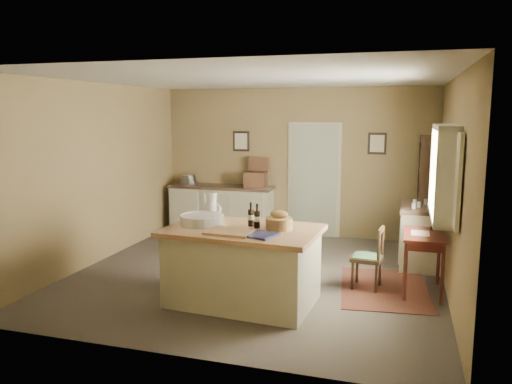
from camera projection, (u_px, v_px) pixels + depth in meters
ground at (257, 274)px, 7.02m from camera, size 5.00×5.00×0.00m
wall_back at (296, 162)px, 9.17m from camera, size 5.00×0.10×2.70m
wall_front at (177, 215)px, 4.44m from camera, size 5.00×0.10×2.70m
wall_left at (98, 173)px, 7.52m from camera, size 0.10×5.00×2.70m
wall_right at (453, 187)px, 6.10m from camera, size 0.10×5.00×2.70m
ceiling at (257, 78)px, 6.59m from camera, size 5.00×5.00×0.00m
door at (314, 179)px, 9.09m from camera, size 0.97×0.06×2.11m
framed_prints at (306, 142)px, 9.04m from camera, size 2.82×0.02×0.38m
window at (448, 173)px, 5.90m from camera, size 0.25×1.99×1.12m
work_island at (242, 263)px, 5.92m from camera, size 1.85×1.28×1.20m
sideboard at (222, 208)px, 9.40m from camera, size 1.96×0.56×1.18m
rug at (385, 289)px, 6.44m from camera, size 1.27×1.71×0.01m
writing_desk at (424, 242)px, 6.21m from camera, size 0.50×0.81×0.82m
desk_chair at (367, 258)px, 6.41m from camera, size 0.41×0.41×0.79m
right_cabinet at (421, 235)px, 7.41m from camera, size 0.61×1.09×0.99m
shelving_unit at (431, 196)px, 7.93m from camera, size 0.32×0.85×1.89m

